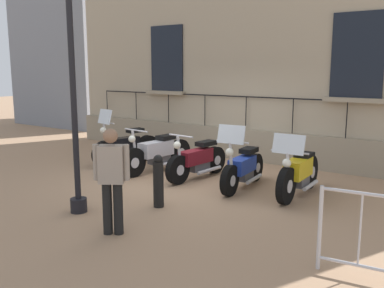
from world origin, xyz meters
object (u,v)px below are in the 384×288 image
at_px(motorcycle_silver, 157,153).
at_px(motorcycle_maroon, 197,161).
at_px(motorcycle_black, 126,147).
at_px(motorcycle_blue, 243,168).
at_px(motorcycle_yellow, 299,173).
at_px(bollard, 158,181).
at_px(pedestrian_standing, 112,176).

distance_m(motorcycle_silver, motorcycle_maroon, 1.16).
height_order(motorcycle_black, motorcycle_silver, motorcycle_black).
height_order(motorcycle_black, motorcycle_blue, motorcycle_black).
distance_m(motorcycle_yellow, bollard, 2.70).
bearing_deg(pedestrian_standing, motorcycle_yellow, 155.54).
relative_size(motorcycle_blue, pedestrian_standing, 1.20).
bearing_deg(motorcycle_yellow, motorcycle_black, -91.85).
relative_size(motorcycle_maroon, pedestrian_standing, 1.22).
bearing_deg(motorcycle_blue, motorcycle_maroon, -95.69).
bearing_deg(pedestrian_standing, motorcycle_blue, 172.77).
bearing_deg(motorcycle_maroon, motorcycle_blue, 84.31).
height_order(motorcycle_blue, bollard, motorcycle_blue).
height_order(motorcycle_black, pedestrian_standing, pedestrian_standing).
distance_m(motorcycle_black, motorcycle_silver, 1.15).
relative_size(motorcycle_silver, pedestrian_standing, 1.40).
xyz_separation_m(motorcycle_black, motorcycle_blue, (0.28, 3.50, -0.02)).
height_order(motorcycle_silver, motorcycle_maroon, motorcycle_silver).
xyz_separation_m(motorcycle_black, motorcycle_maroon, (0.16, 2.30, -0.04)).
distance_m(motorcycle_black, pedestrian_standing, 4.72).
xyz_separation_m(motorcycle_silver, motorcycle_yellow, (0.01, 3.48, 0.00)).
bearing_deg(motorcycle_silver, motorcycle_black, -97.00).
xyz_separation_m(motorcycle_black, motorcycle_silver, (0.14, 1.15, 0.00)).
bearing_deg(motorcycle_blue, motorcycle_black, -94.55).
height_order(motorcycle_silver, motorcycle_yellow, motorcycle_yellow).
distance_m(motorcycle_black, motorcycle_yellow, 4.63).
bearing_deg(bollard, motorcycle_black, -127.49).
distance_m(motorcycle_black, motorcycle_blue, 3.51).
bearing_deg(motorcycle_black, motorcycle_yellow, 88.15).
distance_m(motorcycle_blue, bollard, 2.01).
bearing_deg(bollard, motorcycle_yellow, 138.74).
bearing_deg(motorcycle_yellow, bollard, -41.26).
xyz_separation_m(motorcycle_silver, bollard, (2.04, 1.70, 0.03)).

